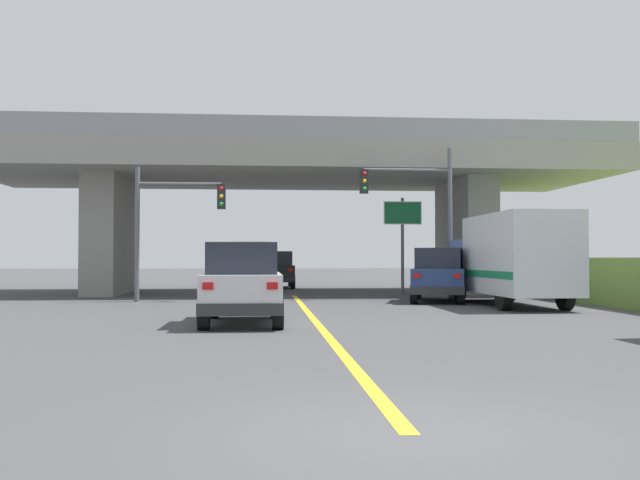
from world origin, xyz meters
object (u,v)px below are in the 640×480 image
object	(u,v)px
suv_lead	(243,283)
sedan_oncoming	(276,270)
suv_crossing	(438,275)
box_truck	(511,258)
traffic_signal_farside	(169,215)
highway_sign	(403,223)
semi_truck_distant	(252,259)
traffic_signal_nearside	(420,204)

from	to	relation	value
suv_lead	sedan_oncoming	world-z (taller)	same
suv_crossing	box_truck	bearing A→B (deg)	-39.38
traffic_signal_farside	highway_sign	size ratio (longest dim) A/B	1.17
semi_truck_distant	traffic_signal_nearside	bearing A→B (deg)	-76.93
suv_lead	semi_truck_distant	size ratio (longest dim) A/B	0.62
suv_crossing	traffic_signal_nearside	distance (m)	3.14
suv_crossing	sedan_oncoming	xyz separation A→B (m)	(-5.91, 12.96, -0.00)
traffic_signal_nearside	highway_sign	size ratio (longest dim) A/B	1.39
suv_lead	traffic_signal_nearside	xyz separation A→B (m)	(6.79, 9.95, 2.80)
suv_lead	suv_crossing	world-z (taller)	same
sedan_oncoming	suv_crossing	bearing A→B (deg)	-65.47
traffic_signal_nearside	semi_truck_distant	xyz separation A→B (m)	(-7.15, 30.81, -2.24)
highway_sign	semi_truck_distant	world-z (taller)	highway_sign
suv_crossing	sedan_oncoming	bearing A→B (deg)	129.57
sedan_oncoming	traffic_signal_nearside	xyz separation A→B (m)	(5.56, -11.56, 2.80)
suv_lead	traffic_signal_farside	bearing A→B (deg)	108.01
box_truck	highway_sign	world-z (taller)	highway_sign
suv_crossing	highway_sign	bearing A→B (deg)	108.54
traffic_signal_farside	semi_truck_distant	xyz separation A→B (m)	(2.71, 31.33, -1.73)
suv_lead	box_truck	xyz separation A→B (m)	(9.05, 5.90, 0.63)
highway_sign	semi_truck_distant	distance (m)	28.02
sedan_oncoming	traffic_signal_nearside	size ratio (longest dim) A/B	0.71
box_truck	traffic_signal_farside	bearing A→B (deg)	163.70
box_truck	semi_truck_distant	size ratio (longest dim) A/B	1.06
sedan_oncoming	traffic_signal_nearside	distance (m)	13.13
suv_lead	traffic_signal_nearside	world-z (taller)	traffic_signal_nearside
box_truck	suv_lead	bearing A→B (deg)	-146.91
traffic_signal_nearside	semi_truck_distant	size ratio (longest dim) A/B	0.88
suv_crossing	traffic_signal_nearside	world-z (taller)	traffic_signal_nearside
box_truck	semi_truck_distant	distance (m)	36.11
box_truck	highway_sign	xyz separation A→B (m)	(-2.22, 7.84, 1.61)
semi_truck_distant	box_truck	bearing A→B (deg)	-74.90
suv_lead	suv_crossing	distance (m)	11.15
suv_lead	semi_truck_distant	bearing A→B (deg)	90.51
highway_sign	semi_truck_distant	xyz separation A→B (m)	(-7.19, 27.03, -1.68)
sedan_oncoming	traffic_signal_farside	xyz separation A→B (m)	(-4.30, -12.08, 2.28)
box_truck	semi_truck_distant	world-z (taller)	box_truck
suv_crossing	traffic_signal_farside	xyz separation A→B (m)	(-10.21, 0.88, 2.28)
box_truck	suv_crossing	bearing A→B (deg)	125.58
suv_lead	traffic_signal_farside	size ratio (longest dim) A/B	0.84
sedan_oncoming	highway_sign	distance (m)	9.84
suv_crossing	box_truck	xyz separation A→B (m)	(1.91, -2.67, 0.63)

